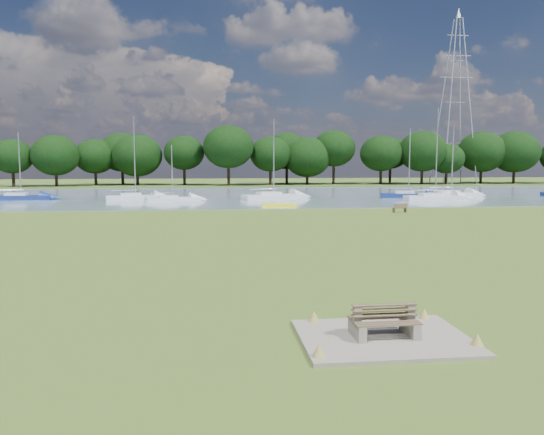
{
  "coord_description": "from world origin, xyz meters",
  "views": [
    {
      "loc": [
        -4.27,
        -26.46,
        4.46
      ],
      "look_at": [
        -1.42,
        -2.0,
        1.83
      ],
      "focal_mm": 35.0,
      "sensor_mm": 36.0,
      "label": 1
    }
  ],
  "objects": [
    {
      "name": "concrete_pad",
      "position": [
        0.0,
        -14.0,
        0.05
      ],
      "size": [
        4.2,
        3.2,
        0.1
      ],
      "primitive_type": "cube",
      "color": "gray",
      "rests_on": "ground"
    },
    {
      "name": "river",
      "position": [
        0.0,
        42.0,
        0.0
      ],
      "size": [
        220.0,
        40.0,
        0.1
      ],
      "primitive_type": "cube",
      "color": "gray",
      "rests_on": "ground"
    },
    {
      "name": "bench_pair",
      "position": [
        0.0,
        -14.0,
        0.46
      ],
      "size": [
        1.66,
        1.0,
        0.89
      ],
      "rotation": [
        0.0,
        0.0,
        0.02
      ],
      "color": "gray",
      "rests_on": "concrete_pad"
    },
    {
      "name": "sailboat_2",
      "position": [
        20.8,
        30.46,
        0.55
      ],
      "size": [
        6.96,
        2.08,
        10.3
      ],
      "rotation": [
        0.0,
        0.0,
        0.02
      ],
      "color": "silver",
      "rests_on": "river"
    },
    {
      "name": "sailboat_7",
      "position": [
        2.94,
        34.31,
        0.56
      ],
      "size": [
        7.66,
        4.27,
        9.22
      ],
      "rotation": [
        0.0,
        0.0,
        0.32
      ],
      "color": "silver",
      "rests_on": "river"
    },
    {
      "name": "tree_line",
      "position": [
        1.21,
        68.0,
        6.01
      ],
      "size": [
        144.91,
        8.29,
        10.04
      ],
      "color": "black",
      "rests_on": "far_bank"
    },
    {
      "name": "pylon",
      "position": [
        41.67,
        70.0,
        19.99
      ],
      "size": [
        6.42,
        4.5,
        32.32
      ],
      "color": "#9FA4B1",
      "rests_on": "far_bank"
    },
    {
      "name": "sailboat_8",
      "position": [
        24.7,
        34.71,
        0.56
      ],
      "size": [
        7.68,
        3.29,
        8.72
      ],
      "rotation": [
        0.0,
        0.0,
        0.17
      ],
      "color": "silver",
      "rests_on": "river"
    },
    {
      "name": "riverbank_bench",
      "position": [
        12.08,
        17.7,
        0.4
      ],
      "size": [
        1.34,
        0.59,
        0.8
      ],
      "rotation": [
        0.0,
        0.0,
        0.16
      ],
      "color": "brown",
      "rests_on": "ground"
    },
    {
      "name": "sailboat_5",
      "position": [
        19.44,
        35.06,
        0.53
      ],
      "size": [
        6.76,
        3.1,
        8.3
      ],
      "rotation": [
        0.0,
        0.0,
        -0.2
      ],
      "color": "navy",
      "rests_on": "river"
    },
    {
      "name": "ground",
      "position": [
        0.0,
        0.0,
        0.0
      ],
      "size": [
        220.0,
        220.0,
        0.0
      ],
      "primitive_type": "plane",
      "color": "brown"
    },
    {
      "name": "far_bank",
      "position": [
        0.0,
        72.0,
        0.0
      ],
      "size": [
        220.0,
        20.0,
        0.4
      ],
      "primitive_type": "cube",
      "color": "#4C6626",
      "rests_on": "ground"
    },
    {
      "name": "kayak",
      "position": [
        2.31,
        24.0,
        0.22
      ],
      "size": [
        3.35,
        0.85,
        0.33
      ],
      "primitive_type": "cube",
      "rotation": [
        0.0,
        0.0,
        -0.02
      ],
      "color": "#FFFD16",
      "rests_on": "river"
    },
    {
      "name": "sailboat_3",
      "position": [
        -8.45,
        32.17,
        0.44
      ],
      "size": [
        6.1,
        3.16,
        6.14
      ],
      "rotation": [
        0.0,
        0.0,
        0.27
      ],
      "color": "silver",
      "rests_on": "river"
    },
    {
      "name": "sailboat_6",
      "position": [
        -25.76,
        36.6,
        0.52
      ],
      "size": [
        6.52,
        2.15,
        7.63
      ],
      "rotation": [
        0.0,
        0.0,
        0.06
      ],
      "color": "navy",
      "rests_on": "river"
    },
    {
      "name": "sailboat_0",
      "position": [
        -12.8,
        35.02,
        0.53
      ],
      "size": [
        6.67,
        3.01,
        9.4
      ],
      "rotation": [
        0.0,
        0.0,
        0.19
      ],
      "color": "silver",
      "rests_on": "river"
    }
  ]
}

